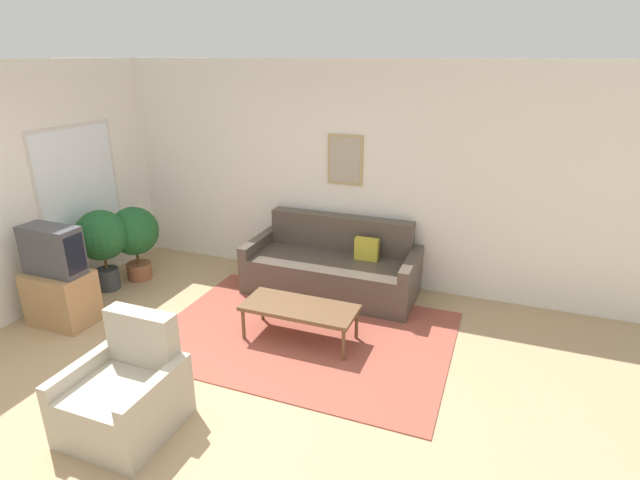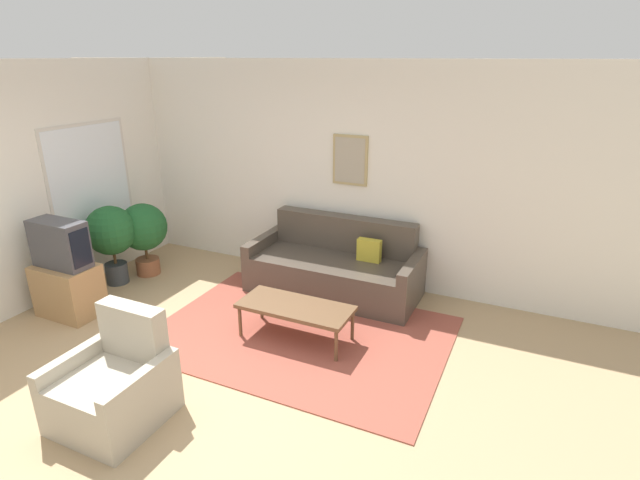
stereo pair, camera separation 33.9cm
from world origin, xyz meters
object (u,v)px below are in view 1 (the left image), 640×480
Objects in this scene: potted_plant_tall at (102,239)px; tv at (52,250)px; couch at (333,268)px; armchair at (126,395)px; coffee_table at (300,309)px.

tv is at bearing -78.96° from potted_plant_tall.
tv reaches higher than couch.
couch is at bearing 35.80° from tv.
armchair is (1.78, -1.06, -0.55)m from tv.
potted_plant_tall is (-0.16, 0.82, -0.18)m from tv.
coffee_table is 1.81× the size of tv.
potted_plant_tall is (-1.94, 1.88, 0.37)m from armchair.
armchair reaches higher than coffee_table.
couch is 1.18m from coffee_table.
coffee_table is 1.14× the size of potted_plant_tall.
couch is 2.80m from potted_plant_tall.
potted_plant_tall is at bearing 116.08° from armchair.
potted_plant_tall reaches higher than couch.
potted_plant_tall is at bearing -160.05° from couch.
couch is 2.33× the size of armchair.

